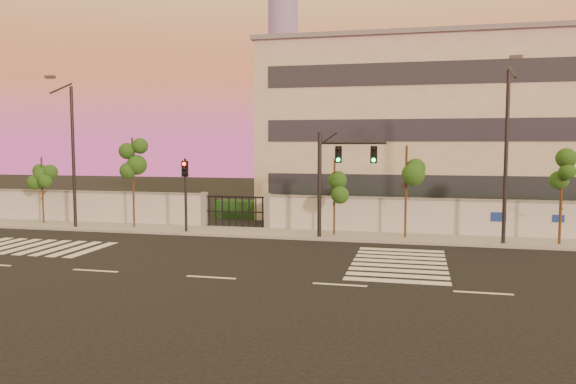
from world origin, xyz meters
name	(u,v)px	position (x,y,z in m)	size (l,w,h in m)	color
ground	(211,278)	(0.00, 0.00, 0.00)	(120.00, 120.00, 0.00)	black
sidewalk	(278,233)	(0.00, 10.50, 0.07)	(60.00, 3.00, 0.15)	gray
perimeter_wall	(285,213)	(0.10, 12.00, 1.07)	(60.00, 0.36, 2.20)	#A9ABB0
hedge_row	(312,212)	(1.17, 14.74, 0.82)	(41.00, 4.25, 1.80)	#103717
institutional_building	(437,130)	(9.00, 21.99, 6.16)	(24.40, 12.40, 12.25)	#B3AB97
distant_skyscraper	(283,38)	(-65.00, 280.00, 61.98)	(16.00, 16.00, 118.00)	slate
road_markings	(208,256)	(-1.58, 3.76, 0.01)	(57.00, 7.62, 0.02)	silver
street_tree_b	(42,175)	(-15.29, 10.67, 3.17)	(1.35, 1.07, 4.31)	#382314
street_tree_c	(133,162)	(-8.89, 10.46, 4.05)	(1.47, 1.17, 5.51)	#382314
street_tree_d	(335,180)	(3.28, 10.35, 3.19)	(1.37, 1.09, 4.33)	#382314
street_tree_e	(407,171)	(7.12, 10.36, 3.72)	(1.58, 1.26, 5.06)	#382314
street_tree_f	(562,177)	(14.69, 10.05, 3.52)	(1.65, 1.31, 4.78)	#382314
traffic_signal_main	(333,172)	(3.30, 9.49, 3.63)	(3.64, 0.38, 5.75)	black
traffic_signal_secondary	(185,186)	(-5.15, 9.51, 2.74)	(0.34, 0.33, 4.31)	black
streetlight_west	(71,149)	(-12.42, 9.55, 4.83)	(0.53, 2.15, 8.94)	black
streetlight_east	(507,148)	(11.97, 9.44, 4.96)	(0.55, 2.21, 9.18)	black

